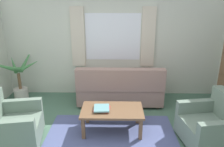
# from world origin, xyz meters

# --- Properties ---
(wall_back) EXTENTS (5.32, 0.12, 2.60)m
(wall_back) POSITION_xyz_m (0.00, 2.26, 1.30)
(wall_back) COLOR beige
(wall_back) RESTS_ON ground_plane
(window_with_curtains) EXTENTS (1.98, 0.07, 1.40)m
(window_with_curtains) POSITION_xyz_m (0.00, 2.18, 1.45)
(window_with_curtains) COLOR white
(area_rug) EXTENTS (2.29, 2.05, 0.01)m
(area_rug) POSITION_xyz_m (0.00, 0.00, 0.01)
(area_rug) COLOR #4C5684
(area_rug) RESTS_ON ground_plane
(couch) EXTENTS (1.90, 0.82, 0.92)m
(couch) POSITION_xyz_m (0.17, 1.62, 0.37)
(couch) COLOR gray
(couch) RESTS_ON ground_plane
(armchair_left) EXTENTS (0.95, 0.97, 0.88)m
(armchair_left) POSITION_xyz_m (-1.64, 0.07, 0.35)
(armchair_left) COLOR slate
(armchair_left) RESTS_ON ground_plane
(armchair_right) EXTENTS (0.94, 0.96, 0.88)m
(armchair_right) POSITION_xyz_m (1.66, 0.13, 0.35)
(armchair_right) COLOR slate
(armchair_right) RESTS_ON ground_plane
(coffee_table) EXTENTS (1.10, 0.64, 0.44)m
(coffee_table) POSITION_xyz_m (0.01, 0.49, 0.38)
(coffee_table) COLOR brown
(coffee_table) RESTS_ON ground_plane
(book_stack_on_table) EXTENTS (0.31, 0.31, 0.05)m
(book_stack_on_table) POSITION_xyz_m (-0.17, 0.47, 0.47)
(book_stack_on_table) COLOR #B23833
(book_stack_on_table) RESTS_ON coffee_table
(potted_plant) EXTENTS (1.07, 1.21, 1.16)m
(potted_plant) POSITION_xyz_m (-2.19, 1.75, 0.51)
(potted_plant) COLOR #B7B2A8
(potted_plant) RESTS_ON ground_plane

